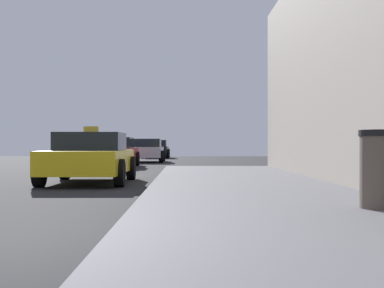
{
  "coord_description": "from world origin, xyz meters",
  "views": [
    {
      "loc": [
        2.73,
        -5.05,
        0.97
      ],
      "look_at": [
        2.82,
        3.17,
        0.98
      ],
      "focal_mm": 51.94,
      "sensor_mm": 36.0,
      "label": 1
    }
  ],
  "objects": [
    {
      "name": "sidewalk",
      "position": [
        4.0,
        0.0,
        0.07
      ],
      "size": [
        4.0,
        32.0,
        0.15
      ],
      "primitive_type": "cube",
      "color": "slate",
      "rests_on": "ground_plane"
    },
    {
      "name": "car_red",
      "position": [
        -0.39,
        18.93,
        0.65
      ],
      "size": [
        1.99,
        4.39,
        1.43
      ],
      "rotation": [
        0.0,
        0.0,
        3.14
      ],
      "color": "red",
      "rests_on": "ground_plane"
    },
    {
      "name": "car_yellow",
      "position": [
        0.31,
        8.96,
        0.65
      ],
      "size": [
        2.04,
        4.17,
        1.43
      ],
      "rotation": [
        0.0,
        0.0,
        3.14
      ],
      "color": "yellow",
      "rests_on": "ground_plane"
    },
    {
      "name": "trash_bin",
      "position": [
        5.28,
        2.06,
        0.66
      ],
      "size": [
        0.63,
        0.63,
        1.01
      ],
      "color": "brown",
      "rests_on": "sidewalk"
    },
    {
      "name": "car_silver",
      "position": [
        0.57,
        25.33,
        0.65
      ],
      "size": [
        1.97,
        4.33,
        1.27
      ],
      "rotation": [
        0.0,
        0.0,
        3.14
      ],
      "color": "#B7B7BF",
      "rests_on": "ground_plane"
    },
    {
      "name": "car_black",
      "position": [
        0.59,
        34.39,
        0.64
      ],
      "size": [
        1.94,
        4.0,
        1.27
      ],
      "rotation": [
        0.0,
        0.0,
        3.14
      ],
      "color": "black",
      "rests_on": "ground_plane"
    }
  ]
}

